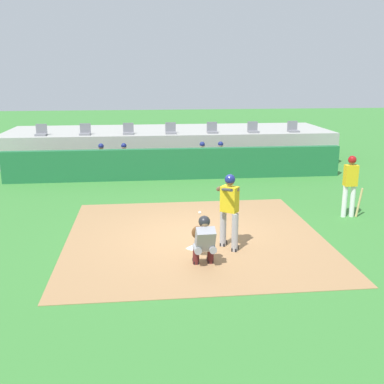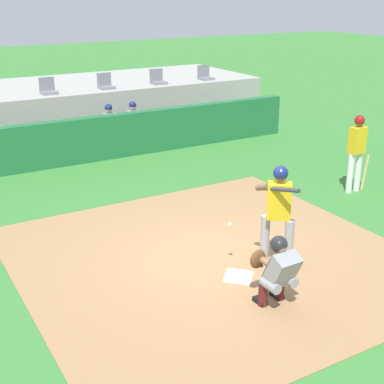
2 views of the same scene
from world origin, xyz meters
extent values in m
plane|color=#387A33|center=(0.00, 0.00, 0.00)|extent=(80.00, 80.00, 0.00)
cube|color=#9E754C|center=(0.00, 0.00, 0.01)|extent=(6.40, 6.40, 0.01)
cube|color=white|center=(0.00, -0.80, 0.02)|extent=(0.62, 0.62, 0.02)
cylinder|color=#99999E|center=(0.59, -0.68, 0.46)|extent=(0.15, 0.15, 0.92)
cylinder|color=#99999E|center=(0.81, -1.04, 0.46)|extent=(0.15, 0.15, 0.92)
cube|color=gold|center=(0.70, -0.86, 1.22)|extent=(0.45, 0.42, 0.60)
sphere|color=brown|center=(0.70, -0.86, 1.65)|extent=(0.21, 0.21, 0.21)
sphere|color=navy|center=(0.70, -0.86, 1.68)|extent=(0.24, 0.24, 0.24)
cylinder|color=brown|center=(0.50, -0.67, 1.43)|extent=(0.14, 0.26, 0.17)
cylinder|color=brown|center=(0.68, -0.75, 1.43)|extent=(0.48, 0.46, 0.18)
cylinder|color=#333338|center=(0.56, -0.97, 1.48)|extent=(0.22, 0.84, 0.24)
cube|color=black|center=(0.62, -0.62, 0.04)|extent=(0.22, 0.29, 0.09)
cube|color=black|center=(0.83, -0.98, 0.04)|extent=(0.22, 0.29, 0.09)
cylinder|color=gray|center=(-0.17, -1.81, 0.42)|extent=(0.17, 0.33, 0.16)
cylinder|color=#4C1919|center=(-0.17, -1.66, 0.21)|extent=(0.14, 0.14, 0.42)
cube|color=black|center=(-0.17, -1.61, 0.04)|extent=(0.12, 0.24, 0.08)
cylinder|color=gray|center=(0.15, -1.80, 0.42)|extent=(0.17, 0.33, 0.16)
cylinder|color=#4C1919|center=(0.15, -1.65, 0.21)|extent=(0.14, 0.14, 0.42)
cube|color=black|center=(0.15, -1.59, 0.04)|extent=(0.12, 0.24, 0.08)
cube|color=gray|center=(0.00, -1.86, 0.64)|extent=(0.42, 0.45, 0.57)
cube|color=#2D2D33|center=(-0.01, -1.74, 0.64)|extent=(0.39, 0.27, 0.45)
sphere|color=#996B4C|center=(-0.01, -1.78, 0.98)|extent=(0.21, 0.21, 0.21)
sphere|color=#232328|center=(-0.01, -1.76, 1.00)|extent=(0.25, 0.25, 0.25)
cylinder|color=#996B4C|center=(-0.05, -1.64, 0.64)|extent=(0.12, 0.45, 0.10)
ellipsoid|color=brown|center=(-0.10, -1.41, 0.64)|extent=(0.28, 0.13, 0.30)
sphere|color=white|center=(0.07, -0.41, 0.78)|extent=(0.07, 0.07, 0.07)
cylinder|color=silver|center=(4.45, 1.21, 0.46)|extent=(0.14, 0.14, 0.92)
cylinder|color=silver|center=(4.69, 1.21, 0.46)|extent=(0.14, 0.14, 0.92)
cube|color=gold|center=(4.57, 1.21, 1.22)|extent=(0.36, 0.22, 0.60)
sphere|color=brown|center=(4.57, 1.21, 1.64)|extent=(0.20, 0.20, 0.20)
sphere|color=maroon|center=(4.57, 1.21, 1.67)|extent=(0.23, 0.23, 0.23)
cylinder|color=tan|center=(4.87, 1.16, 0.42)|extent=(0.18, 0.06, 0.85)
cube|color=#1E6638|center=(0.00, 6.50, 0.60)|extent=(13.00, 0.30, 1.20)
cube|color=olive|center=(0.00, 7.50, 0.23)|extent=(11.80, 0.44, 0.45)
cylinder|color=#939399|center=(-3.03, 7.25, 0.49)|extent=(0.15, 0.40, 0.15)
cylinder|color=#939399|center=(-3.03, 7.05, 0.23)|extent=(0.13, 0.13, 0.45)
cube|color=maroon|center=(-3.03, 7.00, 0.04)|extent=(0.11, 0.24, 0.08)
cylinder|color=#939399|center=(-2.77, 7.25, 0.49)|extent=(0.15, 0.40, 0.15)
cylinder|color=#939399|center=(-2.77, 7.05, 0.23)|extent=(0.13, 0.13, 0.45)
cube|color=maroon|center=(-2.77, 7.00, 0.04)|extent=(0.11, 0.24, 0.08)
cube|color=gray|center=(-2.90, 7.47, 0.76)|extent=(0.36, 0.22, 0.54)
sphere|color=#996B4C|center=(-2.90, 7.47, 1.15)|extent=(0.20, 0.20, 0.20)
sphere|color=navy|center=(-2.90, 7.47, 1.19)|extent=(0.22, 0.22, 0.22)
cylinder|color=#996B4C|center=(-3.10, 7.33, 0.65)|extent=(0.09, 0.41, 0.22)
cylinder|color=#996B4C|center=(-2.70, 7.33, 0.65)|extent=(0.09, 0.41, 0.22)
cylinder|color=#939399|center=(-2.13, 7.25, 0.49)|extent=(0.15, 0.40, 0.15)
cylinder|color=#939399|center=(-2.13, 7.05, 0.23)|extent=(0.13, 0.13, 0.45)
cube|color=maroon|center=(-2.13, 7.00, 0.04)|extent=(0.11, 0.24, 0.08)
cylinder|color=#939399|center=(-1.87, 7.25, 0.49)|extent=(0.15, 0.40, 0.15)
cylinder|color=#939399|center=(-1.87, 7.05, 0.23)|extent=(0.13, 0.13, 0.45)
cube|color=maroon|center=(-1.87, 7.00, 0.04)|extent=(0.11, 0.24, 0.08)
cube|color=gray|center=(-2.00, 7.47, 0.76)|extent=(0.36, 0.22, 0.54)
sphere|color=tan|center=(-2.00, 7.47, 1.15)|extent=(0.20, 0.20, 0.20)
sphere|color=navy|center=(-2.00, 7.47, 1.19)|extent=(0.22, 0.22, 0.22)
cylinder|color=tan|center=(-2.20, 7.33, 0.65)|extent=(0.09, 0.41, 0.22)
cylinder|color=tan|center=(-1.80, 7.33, 0.65)|extent=(0.09, 0.41, 0.22)
cylinder|color=#939399|center=(1.03, 7.25, 0.49)|extent=(0.15, 0.40, 0.15)
cylinder|color=#939399|center=(1.03, 7.05, 0.23)|extent=(0.13, 0.13, 0.45)
cube|color=maroon|center=(1.03, 7.00, 0.04)|extent=(0.11, 0.24, 0.08)
cylinder|color=#939399|center=(1.29, 7.25, 0.49)|extent=(0.15, 0.40, 0.15)
cylinder|color=#939399|center=(1.29, 7.05, 0.23)|extent=(0.13, 0.13, 0.45)
cube|color=maroon|center=(1.29, 7.00, 0.04)|extent=(0.11, 0.24, 0.08)
cube|color=gray|center=(1.16, 7.47, 0.76)|extent=(0.36, 0.22, 0.54)
sphere|color=beige|center=(1.16, 7.47, 1.15)|extent=(0.20, 0.20, 0.20)
sphere|color=navy|center=(1.16, 7.47, 1.19)|extent=(0.22, 0.22, 0.22)
cylinder|color=beige|center=(0.96, 7.33, 0.65)|extent=(0.09, 0.41, 0.22)
cylinder|color=beige|center=(1.36, 7.33, 0.65)|extent=(0.09, 0.41, 0.22)
cylinder|color=#939399|center=(1.78, 7.25, 0.49)|extent=(0.15, 0.40, 0.15)
cylinder|color=#939399|center=(1.78, 7.05, 0.23)|extent=(0.13, 0.13, 0.45)
cube|color=maroon|center=(1.78, 7.00, 0.04)|extent=(0.11, 0.24, 0.08)
cylinder|color=#939399|center=(2.04, 7.25, 0.49)|extent=(0.15, 0.40, 0.15)
cylinder|color=#939399|center=(2.04, 7.05, 0.23)|extent=(0.13, 0.13, 0.45)
cube|color=maroon|center=(2.04, 7.00, 0.04)|extent=(0.11, 0.24, 0.08)
cube|color=gray|center=(1.91, 7.47, 0.76)|extent=(0.36, 0.22, 0.54)
sphere|color=beige|center=(1.91, 7.47, 1.15)|extent=(0.20, 0.20, 0.20)
sphere|color=navy|center=(1.91, 7.47, 1.19)|extent=(0.22, 0.22, 0.22)
cylinder|color=beige|center=(1.71, 7.33, 0.65)|extent=(0.09, 0.41, 0.22)
cylinder|color=beige|center=(2.11, 7.33, 0.65)|extent=(0.09, 0.41, 0.22)
cube|color=#9E9E99|center=(0.00, 10.90, 0.70)|extent=(15.00, 4.40, 1.40)
cube|color=slate|center=(-5.57, 9.30, 1.44)|extent=(0.46, 0.46, 0.08)
cube|color=slate|center=(-5.57, 9.50, 1.68)|extent=(0.46, 0.06, 0.40)
cube|color=slate|center=(-3.71, 9.30, 1.44)|extent=(0.46, 0.46, 0.08)
cube|color=slate|center=(-3.71, 9.50, 1.68)|extent=(0.46, 0.06, 0.40)
cube|color=slate|center=(-1.86, 9.30, 1.44)|extent=(0.46, 0.46, 0.08)
cube|color=slate|center=(-1.86, 9.50, 1.68)|extent=(0.46, 0.06, 0.40)
cube|color=slate|center=(0.00, 9.30, 1.44)|extent=(0.46, 0.46, 0.08)
cube|color=slate|center=(0.00, 9.50, 1.68)|extent=(0.46, 0.06, 0.40)
cube|color=slate|center=(1.86, 9.30, 1.44)|extent=(0.46, 0.46, 0.08)
cube|color=slate|center=(1.86, 9.50, 1.68)|extent=(0.46, 0.06, 0.40)
cube|color=slate|center=(3.71, 9.30, 1.44)|extent=(0.46, 0.46, 0.08)
cube|color=slate|center=(3.71, 9.50, 1.68)|extent=(0.46, 0.06, 0.40)
cube|color=slate|center=(5.57, 9.30, 1.44)|extent=(0.46, 0.46, 0.08)
cube|color=slate|center=(5.57, 9.50, 1.68)|extent=(0.46, 0.06, 0.40)
camera|label=1|loc=(-1.26, -10.82, 4.06)|focal=42.80mm
camera|label=2|loc=(-4.58, -7.18, 4.39)|focal=51.26mm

